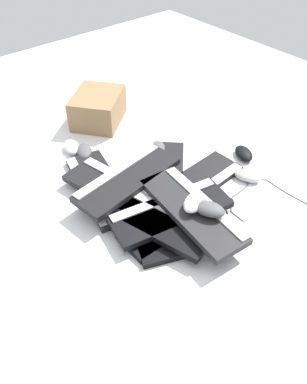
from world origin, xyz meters
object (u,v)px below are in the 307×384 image
(keyboard_0, at_px, (176,217))
(mouse_3, at_px, (84,152))
(keyboard_4, at_px, (147,214))
(mouse_0, at_px, (248,176))
(mouse_2, at_px, (195,202))
(mouse_4, at_px, (72,147))
(keyboard_8, at_px, (153,218))
(mouse_1, at_px, (244,153))
(keyboard_3, at_px, (100,187))
(keyboard_6, at_px, (117,190))
(mouse_6, at_px, (209,209))
(keyboard_1, at_px, (194,184))
(mouse_5, at_px, (158,149))
(cardboard_box, at_px, (98,108))
(keyboard_5, at_px, (171,211))
(keyboard_9, at_px, (192,210))
(keyboard_2, at_px, (164,175))
(keyboard_7, at_px, (128,179))

(keyboard_0, bearing_deg, mouse_3, -175.12)
(keyboard_4, distance_m, mouse_0, 0.45)
(mouse_2, bearing_deg, mouse_0, -16.09)
(mouse_0, xyz_separation_m, mouse_4, (-0.63, -0.44, 0.00))
(keyboard_8, xyz_separation_m, mouse_1, (-0.06, 0.56, -0.02))
(mouse_1, bearing_deg, mouse_2, -46.10)
(keyboard_3, relative_size, keyboard_6, 1.00)
(keyboard_0, height_order, mouse_6, mouse_6)
(mouse_6, bearing_deg, keyboard_1, -58.61)
(keyboard_1, xyz_separation_m, mouse_1, (-0.00, 0.30, 0.01))
(keyboard_4, xyz_separation_m, mouse_5, (-0.27, 0.28, 0.01))
(mouse_2, height_order, mouse_5, mouse_2)
(mouse_0, distance_m, mouse_4, 0.77)
(mouse_3, bearing_deg, cardboard_box, 157.38)
(keyboard_8, relative_size, mouse_6, 4.22)
(mouse_3, distance_m, cardboard_box, 0.29)
(keyboard_5, xyz_separation_m, cardboard_box, (-0.72, 0.17, 0.03))
(keyboard_3, bearing_deg, keyboard_8, 7.39)
(mouse_2, height_order, mouse_4, mouse_2)
(keyboard_1, xyz_separation_m, mouse_0, (0.10, 0.20, 0.01))
(keyboard_6, distance_m, keyboard_9, 0.30)
(keyboard_8, distance_m, keyboard_9, 0.14)
(keyboard_1, xyz_separation_m, keyboard_8, (0.06, -0.26, 0.03))
(keyboard_2, height_order, keyboard_4, same)
(mouse_4, bearing_deg, keyboard_5, -160.44)
(keyboard_5, distance_m, mouse_1, 0.50)
(mouse_3, relative_size, cardboard_box, 0.43)
(keyboard_1, distance_m, mouse_6, 0.25)
(keyboard_0, xyz_separation_m, keyboard_3, (-0.31, -0.12, 0.00))
(keyboard_0, xyz_separation_m, mouse_1, (-0.09, 0.48, 0.01))
(keyboard_1, height_order, keyboard_4, same)
(keyboard_0, xyz_separation_m, mouse_3, (-0.54, -0.05, 0.01))
(keyboard_3, height_order, keyboard_7, keyboard_7)
(keyboard_8, xyz_separation_m, mouse_5, (-0.32, 0.30, -0.02))
(keyboard_0, bearing_deg, mouse_0, 86.96)
(mouse_0, xyz_separation_m, mouse_3, (-0.56, -0.42, 0.00))
(mouse_2, xyz_separation_m, cardboard_box, (-0.79, 0.13, -0.04))
(keyboard_6, relative_size, mouse_4, 4.20)
(keyboard_3, distance_m, mouse_0, 0.60)
(keyboard_1, xyz_separation_m, keyboard_7, (-0.14, -0.22, 0.06))
(keyboard_6, xyz_separation_m, mouse_4, (-0.38, 0.03, -0.02))
(keyboard_2, distance_m, keyboard_7, 0.17)
(mouse_0, relative_size, mouse_2, 1.00)
(keyboard_5, bearing_deg, mouse_4, -174.56)
(mouse_0, xyz_separation_m, mouse_1, (-0.11, 0.10, 0.00))
(keyboard_9, bearing_deg, mouse_6, 17.98)
(keyboard_6, distance_m, keyboard_7, 0.06)
(keyboard_0, relative_size, keyboard_5, 0.96)
(keyboard_2, height_order, keyboard_6, keyboard_6)
(mouse_2, distance_m, mouse_4, 0.67)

